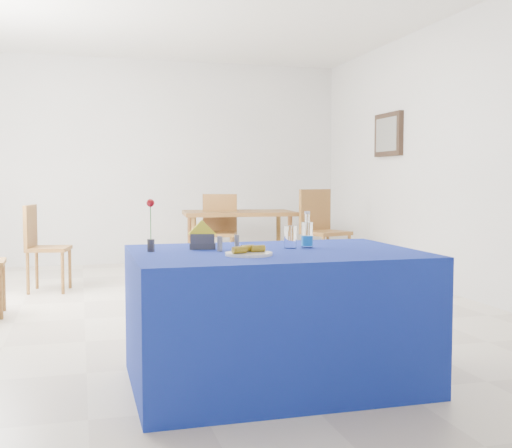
# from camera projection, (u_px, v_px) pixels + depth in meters

# --- Properties ---
(floor) EXTENTS (7.00, 7.00, 0.00)m
(floor) POSITION_uv_depth(u_px,v_px,m) (215.00, 312.00, 5.64)
(floor) COLOR beige
(floor) RESTS_ON ground
(room_shell) EXTENTS (7.00, 7.00, 7.00)m
(room_shell) POSITION_uv_depth(u_px,v_px,m) (214.00, 111.00, 5.52)
(room_shell) COLOR silver
(room_shell) RESTS_ON ground
(picture_frame) EXTENTS (0.06, 0.64, 0.52)m
(picture_frame) POSITION_uv_depth(u_px,v_px,m) (389.00, 135.00, 7.71)
(picture_frame) COLOR black
(picture_frame) RESTS_ON room_shell
(picture_art) EXTENTS (0.02, 0.52, 0.40)m
(picture_art) POSITION_uv_depth(u_px,v_px,m) (387.00, 135.00, 7.70)
(picture_art) COLOR #998C66
(picture_art) RESTS_ON room_shell
(plate) EXTENTS (0.25, 0.25, 0.01)m
(plate) POSITION_uv_depth(u_px,v_px,m) (249.00, 254.00, 3.40)
(plate) COLOR silver
(plate) RESTS_ON blue_table
(drinking_glass) EXTENTS (0.08, 0.08, 0.13)m
(drinking_glass) POSITION_uv_depth(u_px,v_px,m) (290.00, 237.00, 3.76)
(drinking_glass) COLOR white
(drinking_glass) RESTS_ON blue_table
(salt_shaker) EXTENTS (0.03, 0.03, 0.08)m
(salt_shaker) POSITION_uv_depth(u_px,v_px,m) (220.00, 244.00, 3.59)
(salt_shaker) COLOR gray
(salt_shaker) RESTS_ON blue_table
(pepper_shaker) EXTENTS (0.03, 0.03, 0.08)m
(pepper_shaker) POSITION_uv_depth(u_px,v_px,m) (237.00, 242.00, 3.68)
(pepper_shaker) COLOR slate
(pepper_shaker) RESTS_ON blue_table
(blue_table) EXTENTS (1.60, 1.10, 0.76)m
(blue_table) POSITION_uv_depth(u_px,v_px,m) (275.00, 317.00, 3.65)
(blue_table) COLOR navy
(blue_table) RESTS_ON floor
(water_bottle) EXTENTS (0.07, 0.07, 0.21)m
(water_bottle) POSITION_uv_depth(u_px,v_px,m) (307.00, 236.00, 3.79)
(water_bottle) COLOR white
(water_bottle) RESTS_ON blue_table
(napkin_holder) EXTENTS (0.16, 0.08, 0.17)m
(napkin_holder) POSITION_uv_depth(u_px,v_px,m) (202.00, 241.00, 3.69)
(napkin_holder) COLOR #343439
(napkin_holder) RESTS_ON blue_table
(rose_vase) EXTENTS (0.04, 0.04, 0.29)m
(rose_vase) POSITION_uv_depth(u_px,v_px,m) (151.00, 227.00, 3.56)
(rose_vase) COLOR #27262C
(rose_vase) RESTS_ON blue_table
(oak_table) EXTENTS (1.47, 1.02, 0.76)m
(oak_table) POSITION_uv_depth(u_px,v_px,m) (238.00, 217.00, 8.22)
(oak_table) COLOR brown
(oak_table) RESTS_ON floor
(chair_bg_left) EXTENTS (0.55, 0.55, 0.97)m
(chair_bg_left) POSITION_uv_depth(u_px,v_px,m) (219.00, 227.00, 8.06)
(chair_bg_left) COLOR brown
(chair_bg_left) RESTS_ON floor
(chair_bg_right) EXTENTS (0.59, 0.59, 1.04)m
(chair_bg_right) POSITION_uv_depth(u_px,v_px,m) (321.00, 225.00, 7.83)
(chair_bg_right) COLOR brown
(chair_bg_right) RESTS_ON floor
(chair_win_b) EXTENTS (0.47, 0.47, 0.90)m
(chair_win_b) POSITION_uv_depth(u_px,v_px,m) (41.00, 242.00, 6.62)
(chair_win_b) COLOR brown
(chair_win_b) RESTS_ON floor
(banana_pieces) EXTENTS (0.19, 0.12, 0.04)m
(banana_pieces) POSITION_uv_depth(u_px,v_px,m) (248.00, 249.00, 3.41)
(banana_pieces) COLOR gold
(banana_pieces) RESTS_ON plate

